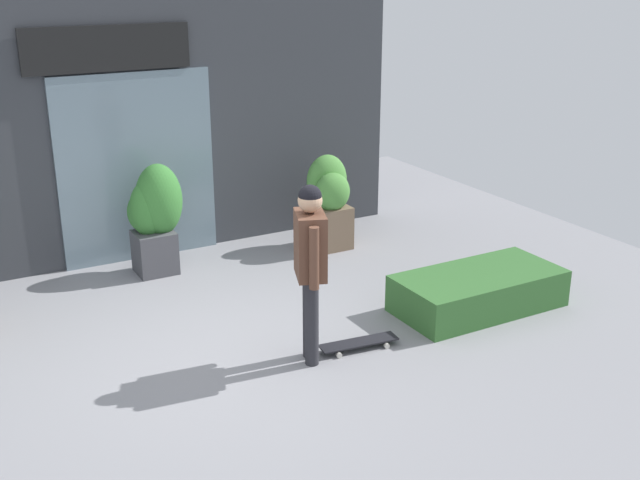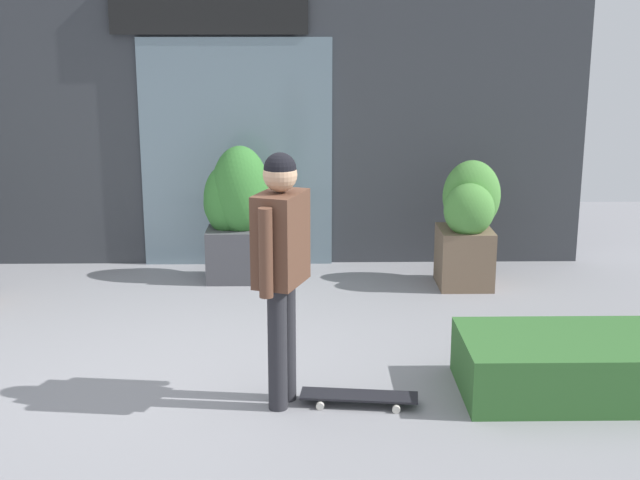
{
  "view_description": "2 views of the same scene",
  "coord_description": "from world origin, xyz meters",
  "px_view_note": "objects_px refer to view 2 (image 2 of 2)",
  "views": [
    {
      "loc": [
        -2.49,
        -6.41,
        3.6
      ],
      "look_at": [
        0.96,
        -0.26,
        1.09
      ],
      "focal_mm": 43.88,
      "sensor_mm": 36.0,
      "label": 1
    },
    {
      "loc": [
        0.86,
        -6.15,
        2.62
      ],
      "look_at": [
        0.96,
        -0.26,
        1.09
      ],
      "focal_mm": 49.67,
      "sensor_mm": 36.0,
      "label": 2
    }
  ],
  "objects_px": {
    "skateboard": "(359,396)",
    "planter_box_mid": "(468,223)",
    "planter_box_left": "(234,207)",
    "skateboarder": "(281,254)"
  },
  "relations": [
    {
      "from": "skateboard",
      "to": "planter_box_mid",
      "type": "relative_size",
      "value": 0.67
    },
    {
      "from": "planter_box_left",
      "to": "planter_box_mid",
      "type": "relative_size",
      "value": 1.11
    },
    {
      "from": "skateboarder",
      "to": "planter_box_left",
      "type": "xyz_separation_m",
      "value": [
        -0.55,
        2.94,
        -0.33
      ]
    },
    {
      "from": "planter_box_mid",
      "to": "planter_box_left",
      "type": "bearing_deg",
      "value": 174.02
    },
    {
      "from": "skateboarder",
      "to": "skateboard",
      "type": "height_order",
      "value": "skateboarder"
    },
    {
      "from": "skateboarder",
      "to": "skateboard",
      "type": "bearing_deg",
      "value": 17.51
    },
    {
      "from": "skateboarder",
      "to": "planter_box_mid",
      "type": "height_order",
      "value": "skateboarder"
    },
    {
      "from": "skateboard",
      "to": "skateboarder",
      "type": "bearing_deg",
      "value": -176.52
    },
    {
      "from": "skateboarder",
      "to": "planter_box_mid",
      "type": "xyz_separation_m",
      "value": [
        1.74,
        2.7,
        -0.44
      ]
    },
    {
      "from": "skateboarder",
      "to": "planter_box_left",
      "type": "height_order",
      "value": "skateboarder"
    }
  ]
}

